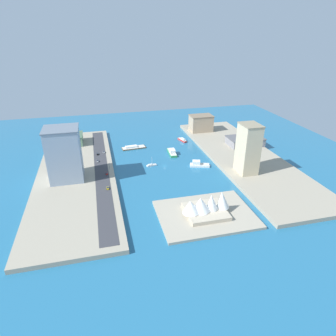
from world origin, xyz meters
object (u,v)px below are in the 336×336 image
Objects in this scene: suv_black at (98,154)px; pickup_red at (107,173)px; sedan_silver at (98,161)px; van_white at (104,152)px; sailboat_small_white at (152,165)px; office_block_beige at (248,149)px; apartment_midrise_tan at (201,123)px; opera_landmark at (205,206)px; tugboat_red at (182,140)px; ferry_green_doubledeck at (172,152)px; traffic_light_waterfront at (109,165)px; barge_flat_brown at (133,147)px; tower_tall_glass at (64,154)px; ferry_white_commuter at (199,164)px; taxi_yellow_cab at (108,188)px; warehouse_low_gray at (245,141)px; terminal_long_green at (70,139)px.

suv_black is 50.32m from pickup_red.
sedan_silver reaches higher than van_white.
office_block_beige is at bearing 153.26° from sailboat_small_white.
apartment_midrise_tan is 0.79× the size of opera_landmark.
tugboat_red is 113.94m from sedan_silver.
opera_landmark is (-66.22, 80.54, 4.04)m from pickup_red.
sedan_silver is (80.85, 10.33, 2.17)m from ferry_green_doubledeck.
opera_landmark is at bearing 71.12° from apartment_midrise_tan.
sedan_silver is 23.24m from traffic_light_waterfront.
opera_landmark is at bearing 116.30° from van_white.
suv_black is at bearing 23.61° from barge_flat_brown.
tugboat_red is 40.95m from apartment_midrise_tan.
sailboat_small_white is at bearing -169.21° from tower_tall_glass.
sedan_silver is at bearing -62.69° from traffic_light_waterfront.
barge_flat_brown is 100.63m from apartment_midrise_tan.
barge_flat_brown is 36.66m from van_white.
sedan_silver and suv_black have the same top height.
traffic_light_waterfront reaches higher than ferry_white_commuter.
taxi_yellow_cab is (128.26, 2.15, -22.30)m from office_block_beige.
traffic_light_waterfront is (157.00, 28.64, -0.32)m from warehouse_low_gray.
barge_flat_brown is (39.65, -26.83, -0.98)m from ferry_green_doubledeck.
sedan_silver is 59.36m from taxi_yellow_cab.
sedan_silver is at bearing -22.90° from office_block_beige.
apartment_midrise_tan is at bearing -135.08° from taxi_yellow_cab.
terminal_long_green is 51.48m from suv_black.
ferry_green_doubledeck is 5.79× the size of van_white.
ferry_white_commuter is at bearing -178.19° from pickup_red.
barge_flat_brown is at bearing -116.50° from pickup_red.
tower_tall_glass is at bearing 10.79° from sailboat_small_white.
barge_flat_brown is at bearing -45.18° from office_block_beige.
tower_tall_glass is (107.75, 41.01, 24.90)m from ferry_green_doubledeck.
ferry_white_commuter is at bearing -39.16° from office_block_beige.
ferry_white_commuter reaches higher than barge_flat_brown.
office_block_beige reaches higher than warehouse_low_gray.
suv_black reaches higher than barge_flat_brown.
tugboat_red is (-62.39, -10.20, 0.30)m from barge_flat_brown.
sailboat_small_white is 0.37× the size of terminal_long_green.
pickup_red is (127.12, -26.45, -22.31)m from office_block_beige.
traffic_light_waterfront is (-9.89, 39.86, 3.41)m from suv_black.
tugboat_red is at bearing -141.01° from pickup_red.
ferry_green_doubledeck is 83.92m from pickup_red.
suv_black is at bearing 28.37° from van_white.
sailboat_small_white is at bearing -136.74° from taxi_yellow_cab.
warehouse_low_gray is 69.63m from apartment_midrise_tan.
pickup_red is (33.69, 67.57, 3.14)m from barge_flat_brown.
suv_black reaches higher than tugboat_red.
van_white is at bearing -85.97° from traffic_light_waterfront.
traffic_light_waterfront is (-3.03, -9.99, 3.43)m from pickup_red.
pickup_red is at bearing 38.99° from tugboat_red.
terminal_long_green is at bearing -68.07° from pickup_red.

